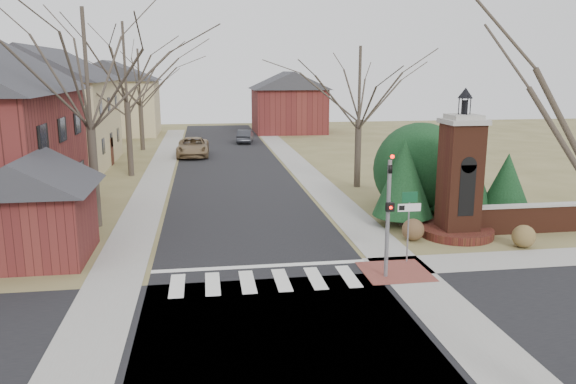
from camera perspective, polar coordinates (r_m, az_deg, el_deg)
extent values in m
plane|color=brown|center=(19.04, -2.11, -9.92)|extent=(120.00, 120.00, 0.00)
cube|color=black|center=(40.21, -5.67, 1.95)|extent=(8.00, 70.00, 0.01)
cube|color=black|center=(16.32, -0.88, -13.86)|extent=(120.00, 8.00, 0.01)
cube|color=silver|center=(19.77, -2.38, -9.03)|extent=(8.00, 2.20, 0.02)
cube|color=silver|center=(21.17, -2.82, -7.56)|extent=(8.00, 0.35, 0.02)
cube|color=gray|center=(40.79, 1.64, 2.17)|extent=(2.00, 60.00, 0.02)
cube|color=gray|center=(40.29, -13.08, 1.72)|extent=(2.00, 60.00, 0.02)
cube|color=brown|center=(20.97, 10.84, -7.96)|extent=(2.40, 2.40, 0.02)
cylinder|color=slate|center=(19.83, 10.10, -2.79)|extent=(0.14, 0.14, 4.20)
imported|color=black|center=(19.42, 10.31, 2.78)|extent=(0.15, 0.18, 0.90)
sphere|color=#FF0C05|center=(19.16, 10.56, 3.55)|extent=(0.14, 0.14, 0.14)
cube|color=black|center=(19.54, 10.32, -1.51)|extent=(0.28, 0.16, 0.30)
sphere|color=#FF0C05|center=(19.46, 10.40, -1.57)|extent=(0.11, 0.11, 0.11)
cylinder|color=slate|center=(21.74, 12.10, -3.72)|extent=(0.06, 0.06, 2.60)
cube|color=silver|center=(21.50, 12.22, -1.55)|extent=(0.90, 0.03, 0.30)
cube|color=black|center=(21.39, 11.49, -1.60)|extent=(0.22, 0.02, 0.18)
cube|color=#0E4124|center=(21.41, 12.27, -0.51)|extent=(0.60, 0.03, 0.40)
cylinder|color=#4E2417|center=(26.00, 16.72, -3.89)|extent=(3.20, 3.20, 0.36)
cube|color=#4E2417|center=(25.47, 17.04, 1.14)|extent=(1.50, 1.50, 5.00)
cube|color=black|center=(24.89, 17.70, 0.14)|extent=(0.70, 0.10, 2.20)
cube|color=gray|center=(25.12, 17.41, 6.85)|extent=(1.70, 1.70, 0.20)
cube|color=gray|center=(25.11, 17.44, 7.30)|extent=(1.30, 1.30, 0.20)
cylinder|color=black|center=(25.08, 17.50, 8.21)|extent=(0.20, 0.20, 0.60)
cone|color=black|center=(25.05, 17.59, 9.58)|extent=(0.64, 0.64, 0.45)
cube|color=#4E2417|center=(28.09, 25.12, -2.46)|extent=(7.50, 0.40, 1.20)
cube|color=gray|center=(27.94, 25.24, -1.17)|extent=(7.50, 0.50, 0.10)
cube|color=tan|center=(46.16, -23.19, 6.37)|extent=(9.00, 12.00, 6.40)
cube|color=maroon|center=(23.69, -24.38, -2.98)|extent=(4.00, 4.00, 2.80)
cube|color=tan|center=(66.41, -17.45, 8.14)|extent=(10.00, 8.00, 6.00)
cube|color=tan|center=(65.19, -20.37, 11.39)|extent=(0.75, 0.75, 3.08)
cube|color=maroon|center=(66.43, 0.05, 8.27)|extent=(8.00, 8.00, 5.00)
cube|color=maroon|center=(64.39, -1.74, 11.16)|extent=(0.75, 0.75, 2.80)
cylinder|color=#473D33|center=(27.07, 11.49, -2.81)|extent=(0.20, 0.20, 0.50)
cone|color=black|center=(26.62, 11.68, 1.45)|extent=(2.80, 2.80, 3.60)
cylinder|color=#473D33|center=(29.40, 16.75, -1.89)|extent=(0.20, 0.20, 0.50)
cone|color=black|center=(28.93, 17.04, 2.63)|extent=(3.40, 3.40, 4.20)
cylinder|color=#473D33|center=(29.46, 21.10, -2.17)|extent=(0.20, 0.20, 0.50)
cone|color=black|center=(29.11, 21.35, 0.97)|extent=(2.40, 2.40, 2.80)
sphere|color=black|center=(29.54, 13.31, 2.63)|extent=(4.80, 4.80, 4.80)
cylinder|color=#473D33|center=(27.41, -19.08, 1.58)|extent=(0.40, 0.40, 4.83)
cylinder|color=#473D33|center=(40.11, -15.83, 5.16)|extent=(0.40, 0.40, 5.04)
cylinder|color=#473D33|center=(53.04, -14.65, 6.52)|extent=(0.40, 0.40, 4.41)
cylinder|color=#473D33|center=(35.19, 7.10, 3.89)|extent=(0.40, 0.40, 4.20)
imported|color=olive|center=(48.36, -9.63, 4.53)|extent=(2.73, 5.71, 1.57)
imported|color=#2E3035|center=(56.78, -4.38, 5.67)|extent=(2.00, 4.16, 1.32)
sphere|color=brown|center=(24.72, 12.58, -3.76)|extent=(0.96, 0.96, 0.96)
sphere|color=brown|center=(25.17, 22.83, -4.17)|extent=(0.95, 0.95, 0.95)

